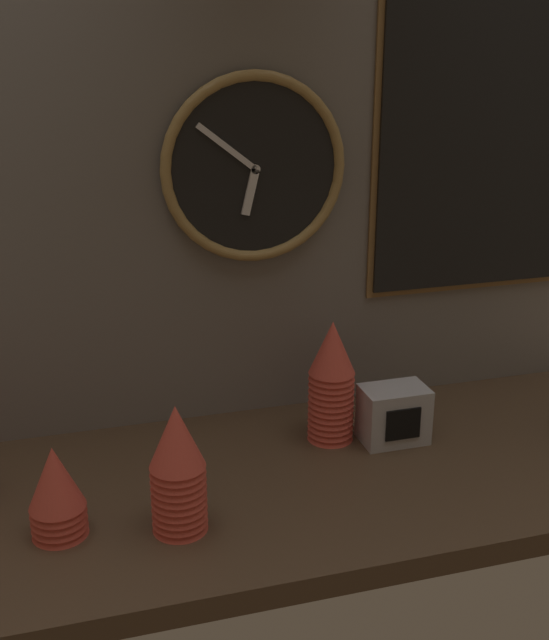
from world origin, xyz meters
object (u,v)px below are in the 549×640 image
Objects in this scene: cup_stack_left at (56,492)px; napkin_dispenser at (394,414)px; cup_stack_center_left at (178,469)px; menu_board at (476,141)px; cup_stack_center_right at (332,381)px; wall_clock at (254,168)px.

cup_stack_left reaches higher than napkin_dispenser.
menu_board is (0.66, 0.36, 0.41)m from cup_stack_center_left.
cup_stack_left is at bearing -167.71° from napkin_dispenser.
cup_stack_center_left is at bearing -11.69° from cup_stack_left.
cup_stack_left is 0.18m from cup_stack_center_left.
cup_stack_center_left is 0.46m from napkin_dispenser.
menu_board is at bearing 23.71° from cup_stack_center_right.
cup_stack_center_right is 1.57× the size of cup_stack_left.
cup_stack_center_right is 0.41m from wall_clock.
wall_clock reaches higher than cup_stack_center_right.
cup_stack_center_left is at bearing -158.51° from napkin_dispenser.
menu_board reaches higher than cup_stack_center_right.
cup_stack_center_right is at bearing -156.29° from menu_board.
napkin_dispenser is (0.11, -0.04, -0.06)m from cup_stack_center_right.
menu_board is (0.44, 0.01, 0.03)m from wall_clock.
cup_stack_left is (-0.49, -0.17, -0.04)m from cup_stack_center_right.
wall_clock is at bearing 38.60° from cup_stack_left.
napkin_dispenser is at bearing -140.77° from menu_board.
wall_clock is at bearing 126.79° from cup_stack_center_right.
cup_stack_center_right reaches higher than cup_stack_left.
napkin_dispenser is (-0.23, -0.19, -0.46)m from menu_board.
napkin_dispenser is at bearing 12.29° from cup_stack_left.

